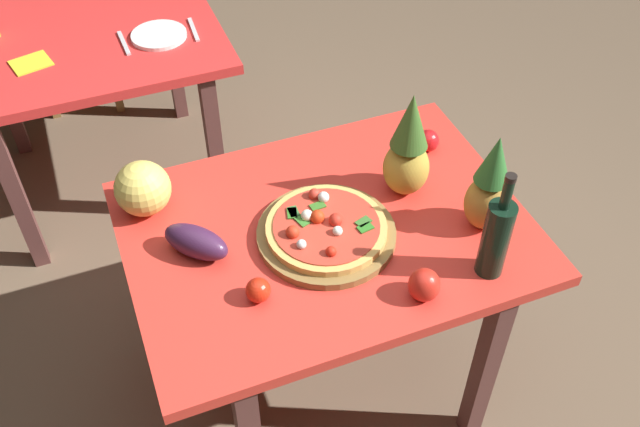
% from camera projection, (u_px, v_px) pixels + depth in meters
% --- Properties ---
extents(ground_plane, '(10.00, 10.00, 0.00)m').
position_uv_depth(ground_plane, '(325.00, 373.00, 2.64)').
color(ground_plane, brown).
extents(display_table, '(1.17, 0.86, 0.78)m').
position_uv_depth(display_table, '(327.00, 250.00, 2.17)').
color(display_table, brown).
rests_on(display_table, ground_plane).
extents(background_table, '(1.07, 0.89, 0.78)m').
position_uv_depth(background_table, '(88.00, 57.00, 2.93)').
color(background_table, brown).
rests_on(background_table, ground_plane).
extents(dining_chair, '(0.48, 0.48, 0.85)m').
position_uv_depth(dining_chair, '(68.00, 22.00, 3.50)').
color(dining_chair, olive).
rests_on(dining_chair, ground_plane).
extents(pizza_board, '(0.40, 0.40, 0.02)m').
position_uv_depth(pizza_board, '(326.00, 234.00, 2.06)').
color(pizza_board, olive).
rests_on(pizza_board, display_table).
extents(pizza, '(0.35, 0.35, 0.06)m').
position_uv_depth(pizza, '(325.00, 227.00, 2.04)').
color(pizza, '#E8AC57').
rests_on(pizza, pizza_board).
extents(wine_bottle, '(0.08, 0.08, 0.35)m').
position_uv_depth(wine_bottle, '(496.00, 237.00, 1.89)').
color(wine_bottle, black).
rests_on(wine_bottle, display_table).
extents(pineapple_left, '(0.12, 0.12, 0.32)m').
position_uv_depth(pineapple_left, '(489.00, 188.00, 2.00)').
color(pineapple_left, '#B28233').
rests_on(pineapple_left, display_table).
extents(pineapple_right, '(0.14, 0.14, 0.35)m').
position_uv_depth(pineapple_right, '(408.00, 150.00, 2.10)').
color(pineapple_right, '#B59636').
rests_on(pineapple_right, display_table).
extents(melon, '(0.17, 0.17, 0.17)m').
position_uv_depth(melon, '(143.00, 189.00, 2.09)').
color(melon, '#E9D160').
rests_on(melon, display_table).
extents(bell_pepper, '(0.09, 0.09, 0.09)m').
position_uv_depth(bell_pepper, '(424.00, 285.00, 1.88)').
color(bell_pepper, red).
rests_on(bell_pepper, display_table).
extents(eggplant, '(0.20, 0.21, 0.09)m').
position_uv_depth(eggplant, '(196.00, 242.00, 1.99)').
color(eggplant, '#401F40').
rests_on(eggplant, display_table).
extents(tomato_at_corner, '(0.07, 0.07, 0.07)m').
position_uv_depth(tomato_at_corner, '(258.00, 290.00, 1.88)').
color(tomato_at_corner, red).
rests_on(tomato_at_corner, display_table).
extents(tomato_by_bottle, '(0.07, 0.07, 0.07)m').
position_uv_depth(tomato_by_bottle, '(428.00, 141.00, 2.32)').
color(tomato_by_bottle, red).
rests_on(tomato_by_bottle, display_table).
extents(dinner_plate, '(0.22, 0.22, 0.02)m').
position_uv_depth(dinner_plate, '(159.00, 35.00, 2.84)').
color(dinner_plate, white).
rests_on(dinner_plate, background_table).
extents(fork_utensil, '(0.02, 0.18, 0.01)m').
position_uv_depth(fork_utensil, '(124.00, 43.00, 2.80)').
color(fork_utensil, silver).
rests_on(fork_utensil, background_table).
extents(knife_utensil, '(0.03, 0.18, 0.01)m').
position_uv_depth(knife_utensil, '(194.00, 29.00, 2.88)').
color(knife_utensil, silver).
rests_on(knife_utensil, background_table).
extents(napkin_folded, '(0.17, 0.15, 0.01)m').
position_uv_depth(napkin_folded, '(31.00, 63.00, 2.70)').
color(napkin_folded, yellow).
rests_on(napkin_folded, background_table).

